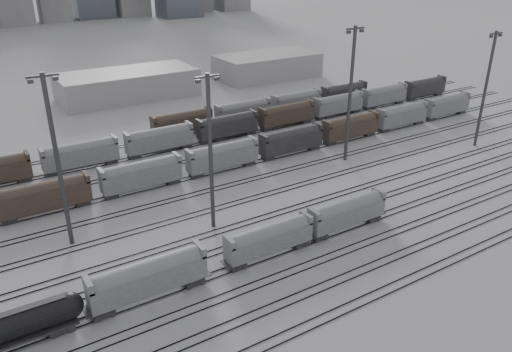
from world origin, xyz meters
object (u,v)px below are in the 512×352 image
hopper_car_a (148,276)px  hopper_car_b (269,238)px  light_mast_c (210,150)px  hopper_car_c (347,212)px

hopper_car_a → hopper_car_b: hopper_car_a is taller
light_mast_c → hopper_car_a: bearing=-142.2°
hopper_car_c → light_mast_c: (-17.65, 11.95, 10.15)m
hopper_car_b → light_mast_c: bearing=103.7°
hopper_car_a → hopper_car_c: hopper_car_a is taller
hopper_car_c → light_mast_c: light_mast_c is taller
hopper_car_b → light_mast_c: 15.98m
hopper_car_a → hopper_car_c: size_ratio=1.09×
hopper_car_c → hopper_car_b: bearing=180.0°
hopper_car_b → light_mast_c: light_mast_c is taller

